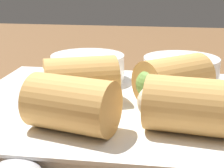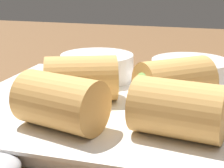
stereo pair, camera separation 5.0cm
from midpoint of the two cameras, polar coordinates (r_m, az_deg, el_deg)
The scene contains 8 objects.
table_surface at distance 37.18cm, azimuth -5.73°, elevation -7.66°, with size 180.00×140.00×2.00cm.
serving_plate at distance 38.76cm, azimuth -3.70°, elevation -3.76°, with size 29.84×25.73×1.50cm.
roll_front_left at distance 31.48cm, azimuth -11.43°, elevation -3.03°, with size 8.43×6.34×4.66cm.
roll_front_right at distance 37.72cm, azimuth 5.19°, elevation 0.53°, with size 8.50×8.29×4.66cm.
roll_back_left at distance 38.03cm, azimuth -9.22°, elevation 0.52°, with size 8.46×7.04×4.66cm.
roll_back_right at distance 30.68cm, azimuth 6.52°, elevation -3.33°, with size 8.32×5.66×4.66cm.
dipping_bowl_near at distance 46.01cm, azimuth -6.85°, elevation 2.62°, with size 8.96×8.96×3.13cm.
dipping_bowl_far at distance 44.66cm, azimuth 7.36°, elevation 2.18°, with size 8.96×8.96×3.13cm.
Camera 1 is at (6.30, -33.31, 16.24)cm, focal length 60.00 mm.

